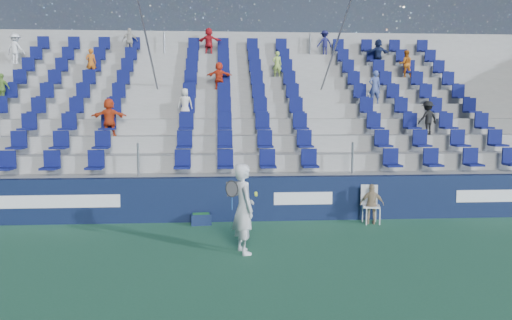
{
  "coord_description": "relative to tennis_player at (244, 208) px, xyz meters",
  "views": [
    {
      "loc": [
        -0.71,
        -10.24,
        3.11
      ],
      "look_at": [
        0.2,
        2.8,
        1.7
      ],
      "focal_mm": 35.0,
      "sensor_mm": 36.0,
      "label": 1
    }
  ],
  "objects": [
    {
      "name": "line_judge",
      "position": [
        3.51,
        2.39,
        -0.43
      ],
      "size": [
        0.66,
        0.36,
        1.07
      ],
      "primitive_type": "imported",
      "rotation": [
        0.0,
        0.0,
        2.97
      ],
      "color": "tan",
      "rests_on": "ground"
    },
    {
      "name": "ball_bin",
      "position": [
        -1.01,
        2.64,
        -0.8
      ],
      "size": [
        0.56,
        0.4,
        0.3
      ],
      "color": "#101C3D",
      "rests_on": "ground"
    },
    {
      "name": "tennis_player",
      "position": [
        0.0,
        0.0,
        0.0
      ],
      "size": [
        0.72,
        0.8,
        1.92
      ],
      "color": "silver",
      "rests_on": "ground"
    },
    {
      "name": "ground",
      "position": [
        0.25,
        -0.11,
        -0.96
      ],
      "size": [
        70.0,
        70.0,
        0.0
      ],
      "primitive_type": "plane",
      "color": "#2A6345",
      "rests_on": "ground"
    },
    {
      "name": "grandstand",
      "position": [
        0.25,
        8.13,
        1.17
      ],
      "size": [
        24.0,
        8.17,
        6.63
      ],
      "color": "#A3A39E",
      "rests_on": "ground"
    },
    {
      "name": "sponsor_wall",
      "position": [
        0.25,
        3.04,
        -0.36
      ],
      "size": [
        24.0,
        0.32,
        1.2
      ],
      "color": "#0F1939",
      "rests_on": "ground"
    },
    {
      "name": "line_judge_chair",
      "position": [
        3.51,
        2.55,
        -0.39
      ],
      "size": [
        0.54,
        0.55,
        1.01
      ],
      "color": "white",
      "rests_on": "ground"
    }
  ]
}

